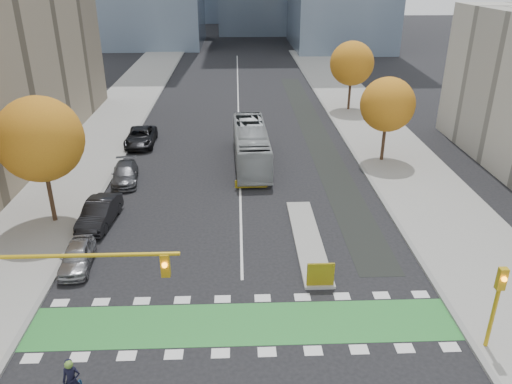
{
  "coord_description": "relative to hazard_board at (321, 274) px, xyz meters",
  "views": [
    {
      "loc": [
        -0.11,
        -16.99,
        15.25
      ],
      "look_at": [
        0.91,
        9.61,
        3.0
      ],
      "focal_mm": 35.0,
      "sensor_mm": 36.0,
      "label": 1
    }
  ],
  "objects": [
    {
      "name": "tree_west",
      "position": [
        -16.0,
        7.8,
        4.82
      ],
      "size": [
        5.2,
        5.2,
        8.22
      ],
      "color": "#332114",
      "rests_on": "ground"
    },
    {
      "name": "traffic_signal_west",
      "position": [
        -11.93,
        -4.71,
        3.23
      ],
      "size": [
        8.53,
        0.56,
        5.2
      ],
      "color": "#BF9914",
      "rests_on": "ground"
    },
    {
      "name": "parked_car_a",
      "position": [
        -13.0,
        2.44,
        -0.14
      ],
      "size": [
        1.86,
        4.01,
        1.33
      ],
      "primitive_type": "imported",
      "rotation": [
        0.0,
        0.0,
        0.08
      ],
      "color": "gray",
      "rests_on": "ground"
    },
    {
      "name": "tree_east_far",
      "position": [
        8.5,
        33.8,
        4.44
      ],
      "size": [
        4.8,
        4.8,
        7.65
      ],
      "color": "#332114",
      "rests_on": "ground"
    },
    {
      "name": "curb_west",
      "position": [
        -14.0,
        15.8,
        -0.73
      ],
      "size": [
        0.3,
        120.0,
        0.16
      ],
      "primitive_type": "cube",
      "color": "gray",
      "rests_on": "ground"
    },
    {
      "name": "bike_lane_paint",
      "position": [
        3.5,
        25.8,
        -0.8
      ],
      "size": [
        2.5,
        50.0,
        0.01
      ],
      "primitive_type": "cube",
      "color": "black",
      "rests_on": "ground"
    },
    {
      "name": "sidewalk_west",
      "position": [
        -17.5,
        15.8,
        -0.73
      ],
      "size": [
        7.0,
        120.0,
        0.15
      ],
      "primitive_type": "cube",
      "color": "gray",
      "rests_on": "ground"
    },
    {
      "name": "parked_car_b",
      "position": [
        -13.0,
        7.44,
        -0.02
      ],
      "size": [
        2.08,
        4.89,
        1.57
      ],
      "primitive_type": "imported",
      "rotation": [
        0.0,
        0.0,
        -0.09
      ],
      "color": "black",
      "rests_on": "ground"
    },
    {
      "name": "hazard_board",
      "position": [
        0.0,
        0.0,
        0.0
      ],
      "size": [
        1.4,
        0.12,
        1.3
      ],
      "primitive_type": "cube",
      "color": "yellow",
      "rests_on": "median_island"
    },
    {
      "name": "curb_east",
      "position": [
        6.0,
        15.8,
        -0.73
      ],
      "size": [
        0.3,
        120.0,
        0.16
      ],
      "primitive_type": "cube",
      "color": "gray",
      "rests_on": "ground"
    },
    {
      "name": "tree_east_near",
      "position": [
        8.0,
        17.8,
        4.06
      ],
      "size": [
        4.4,
        4.4,
        7.08
      ],
      "color": "#332114",
      "rests_on": "ground"
    },
    {
      "name": "parked_car_c",
      "position": [
        -12.74,
        14.17,
        -0.14
      ],
      "size": [
        2.43,
        4.78,
        1.33
      ],
      "primitive_type": "imported",
      "rotation": [
        0.0,
        0.0,
        0.13
      ],
      "color": "#47474B",
      "rests_on": "ground"
    },
    {
      "name": "bike_crossing",
      "position": [
        -4.0,
        -2.7,
        -0.79
      ],
      "size": [
        20.0,
        3.0,
        0.01
      ],
      "primitive_type": "cube",
      "color": "#287C31",
      "rests_on": "ground"
    },
    {
      "name": "parked_car_d",
      "position": [
        -13.0,
        22.77,
        -0.04
      ],
      "size": [
        2.65,
        5.51,
        1.51
      ],
      "primitive_type": "imported",
      "rotation": [
        0.0,
        0.0,
        0.03
      ],
      "color": "black",
      "rests_on": "ground"
    },
    {
      "name": "centre_line",
      "position": [
        -4.0,
        35.8,
        -0.8
      ],
      "size": [
        0.15,
        70.0,
        0.01
      ],
      "primitive_type": "cube",
      "color": "silver",
      "rests_on": "ground"
    },
    {
      "name": "bus",
      "position": [
        -3.03,
        17.78,
        0.76
      ],
      "size": [
        2.94,
        11.29,
        3.13
      ],
      "primitive_type": "imported",
      "rotation": [
        0.0,
        0.0,
        0.03
      ],
      "color": "#A5AAAC",
      "rests_on": "ground"
    },
    {
      "name": "traffic_signal_east",
      "position": [
        6.5,
        -4.71,
        1.93
      ],
      "size": [
        0.35,
        0.43,
        4.1
      ],
      "color": "#BF9914",
      "rests_on": "ground"
    },
    {
      "name": "sidewalk_east",
      "position": [
        9.5,
        15.8,
        -0.73
      ],
      "size": [
        7.0,
        120.0,
        0.15
      ],
      "primitive_type": "cube",
      "color": "gray",
      "rests_on": "ground"
    },
    {
      "name": "ground",
      "position": [
        -4.0,
        -4.2,
        -0.8
      ],
      "size": [
        300.0,
        300.0,
        0.0
      ],
      "primitive_type": "plane",
      "color": "black",
      "rests_on": "ground"
    },
    {
      "name": "median_island",
      "position": [
        0.0,
        4.8,
        -0.72
      ],
      "size": [
        1.6,
        10.0,
        0.16
      ],
      "primitive_type": "cube",
      "color": "gray",
      "rests_on": "ground"
    }
  ]
}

